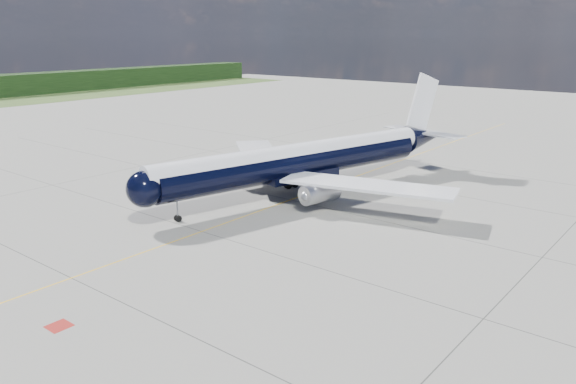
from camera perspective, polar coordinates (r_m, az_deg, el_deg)
ground at (r=74.11m, az=2.66°, el=0.06°), size 320.00×320.00×0.00m
taxiway_centerline at (r=70.29m, az=0.25°, el=-0.80°), size 0.16×160.00×0.01m
red_marking at (r=44.19m, az=-22.24°, el=-12.49°), size 1.60×1.60×0.01m
main_airliner at (r=71.98m, az=1.90°, el=3.31°), size 40.43×49.97×14.62m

